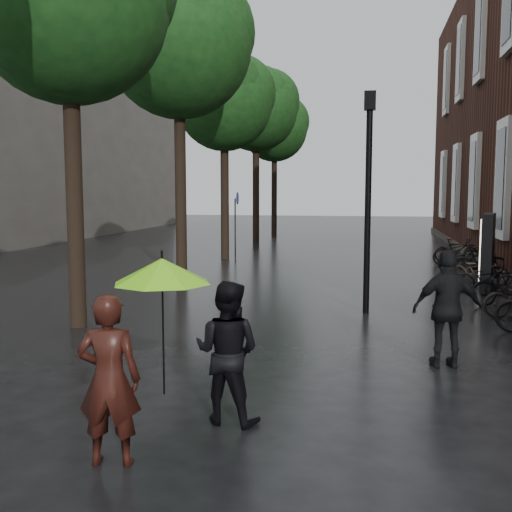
% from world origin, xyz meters
% --- Properties ---
extents(street_trees, '(4.33, 34.03, 8.91)m').
position_xyz_m(street_trees, '(-3.99, 15.91, 6.34)').
color(street_trees, black).
rests_on(street_trees, ground).
extents(person_burgundy, '(0.67, 0.49, 1.69)m').
position_xyz_m(person_burgundy, '(-0.96, 1.54, 0.85)').
color(person_burgundy, black).
rests_on(person_burgundy, ground).
extents(person_black, '(0.89, 0.74, 1.64)m').
position_xyz_m(person_black, '(-0.09, 2.80, 0.82)').
color(person_black, black).
rests_on(person_black, ground).
extents(lime_umbrella, '(1.03, 1.03, 1.53)m').
position_xyz_m(lime_umbrella, '(-0.62, 2.14, 1.83)').
color(lime_umbrella, black).
rests_on(lime_umbrella, ground).
extents(pedestrian_walking, '(1.10, 0.61, 1.78)m').
position_xyz_m(pedestrian_walking, '(2.67, 5.51, 0.89)').
color(pedestrian_walking, black).
rests_on(pedestrian_walking, ground).
extents(parked_bicycles, '(2.02, 15.65, 1.04)m').
position_xyz_m(parked_bicycles, '(4.63, 12.35, 0.45)').
color(parked_bicycles, black).
rests_on(parked_bicycles, ground).
extents(ad_lightbox, '(0.31, 1.35, 2.04)m').
position_xyz_m(ad_lightbox, '(4.68, 13.47, 1.02)').
color(ad_lightbox, black).
rests_on(ad_lightbox, ground).
extents(lamp_post, '(0.24, 0.24, 4.73)m').
position_xyz_m(lamp_post, '(1.45, 9.38, 2.87)').
color(lamp_post, black).
rests_on(lamp_post, ground).
extents(cycle_sign, '(0.14, 0.47, 2.60)m').
position_xyz_m(cycle_sign, '(-3.55, 18.79, 1.72)').
color(cycle_sign, '#262628').
rests_on(cycle_sign, ground).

